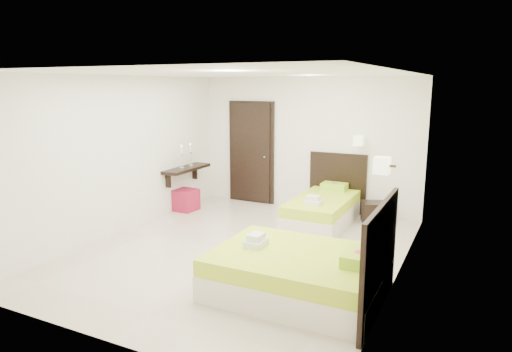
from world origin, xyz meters
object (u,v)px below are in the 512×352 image
at_px(nightstand, 374,212).
at_px(bed_single, 324,208).
at_px(ottoman, 186,200).
at_px(bed_double, 303,272).

bearing_deg(nightstand, bed_single, -169.72).
bearing_deg(ottoman, bed_single, 8.31).
height_order(bed_single, bed_double, bed_double).
bearing_deg(bed_single, bed_double, -76.73).
xyz_separation_m(bed_double, nightstand, (0.12, 3.33, -0.10)).
relative_size(nightstand, ottoman, 0.99).
relative_size(bed_double, ottoman, 4.67).
bearing_deg(ottoman, bed_double, -36.03).
distance_m(bed_single, ottoman, 2.75).
distance_m(bed_single, nightstand, 0.92).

